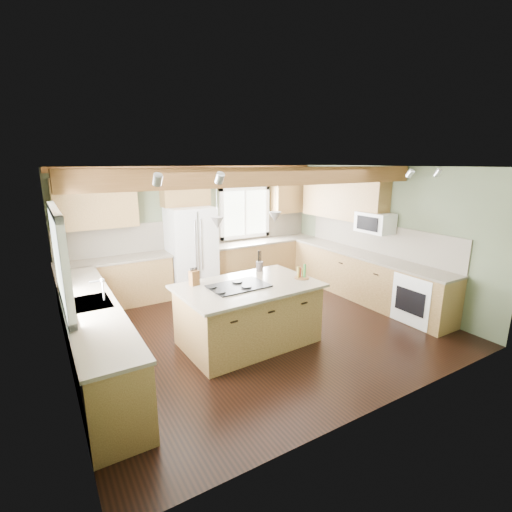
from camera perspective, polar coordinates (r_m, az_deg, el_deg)
floor at (r=6.29m, az=0.27°, el=-10.83°), size 5.60×5.60×0.00m
ceiling at (r=5.70m, az=0.30°, el=13.57°), size 5.60×5.60×0.00m
wall_back at (r=8.06m, az=-9.01°, el=4.31°), size 5.60×0.00×5.60m
wall_left at (r=5.06m, az=-27.98°, el=-3.15°), size 0.00×5.00×5.00m
wall_right at (r=7.67m, az=18.50°, el=3.24°), size 0.00×5.00×5.00m
ceiling_beam at (r=5.38m, az=2.46°, el=12.13°), size 5.55×0.26×0.26m
soffit_trim at (r=7.85m, az=-9.08°, el=13.15°), size 5.55×0.20×0.10m
backsplash_back at (r=8.06m, az=-8.94°, el=3.66°), size 5.58×0.03×0.58m
backsplash_right at (r=7.70m, az=18.10°, el=2.64°), size 0.03×3.70×0.58m
base_cab_back_left at (r=7.51m, az=-20.63°, el=-3.96°), size 2.02×0.60×0.88m
counter_back_left at (r=7.38m, az=-20.94°, el=-0.56°), size 2.06×0.64×0.04m
base_cab_back_right at (r=8.65m, az=1.15°, el=-0.68°), size 2.62×0.60×0.88m
counter_back_right at (r=8.54m, az=1.17°, el=2.31°), size 2.66×0.64×0.04m
base_cab_left at (r=5.42m, az=-23.73°, el=-11.30°), size 0.60×3.70×0.88m
counter_left at (r=5.25m, az=-24.23°, el=-6.75°), size 0.64×3.74×0.04m
base_cab_right at (r=7.68m, az=16.25°, el=-3.20°), size 0.60×3.70×0.88m
counter_right at (r=7.56m, az=16.49°, el=0.13°), size 0.64×3.74×0.04m
upper_cab_back_left at (r=7.30m, az=-23.41°, el=7.45°), size 1.40×0.35×0.90m
upper_cab_over_fridge at (r=7.69m, az=-10.85°, el=10.15°), size 0.96×0.35×0.70m
upper_cab_right at (r=8.06m, az=13.17°, el=8.78°), size 0.35×2.20×0.90m
upper_cab_back_corner at (r=8.94m, az=5.23°, el=9.60°), size 0.90×0.35×0.90m
window_left at (r=5.05m, az=-28.12°, el=-0.26°), size 0.04×1.60×1.05m
window_back at (r=8.50m, az=-1.78°, el=6.69°), size 1.10×0.04×1.00m
sink at (r=5.25m, az=-24.24°, el=-6.70°), size 0.50×0.65×0.03m
faucet at (r=5.22m, az=-22.44°, el=-4.93°), size 0.02×0.02×0.28m
dishwasher at (r=4.28m, az=-21.07°, el=-18.31°), size 0.60×0.60×0.84m
oven at (r=6.92m, az=24.09°, el=-5.92°), size 0.60×0.72×0.84m
microwave at (r=7.43m, az=17.83°, el=4.92°), size 0.40×0.70×0.38m
pendant_left at (r=4.99m, az=-5.96°, el=5.09°), size 0.18×0.18×0.16m
pendant_right at (r=5.49m, az=2.96°, el=5.99°), size 0.18×0.18×0.16m
refrigerator at (r=7.69m, az=-9.89°, el=0.74°), size 0.90×0.74×1.80m
island at (r=5.63m, az=-1.21°, el=-9.07°), size 1.96×1.25×0.88m
island_top at (r=5.46m, az=-1.23°, el=-4.64°), size 2.09×1.38×0.04m
cooktop at (r=5.37m, az=-2.68°, el=-4.63°), size 0.85×0.59×0.02m
knife_block at (r=5.48m, az=-9.50°, el=-3.35°), size 0.15×0.13×0.22m
utensil_crock at (r=6.11m, az=0.55°, el=-1.59°), size 0.13×0.13×0.16m
bottle_tray at (r=5.77m, az=7.07°, el=-2.40°), size 0.28×0.28×0.21m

